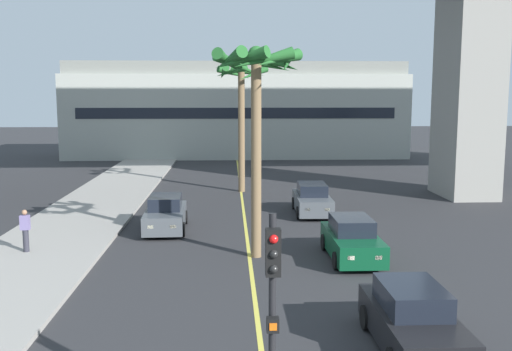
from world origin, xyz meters
The scene contains 10 objects.
lane_stripe_center centered at (0.00, 24.00, 0.00)m, with size 0.14×56.00×0.01m, color #DBCC4C.
pier_building_backdrop centered at (0.00, 55.91, 4.53)m, with size 32.79×8.04×9.18m.
car_queue_front centered at (3.80, 18.91, 0.72)m, with size 1.84×4.10×1.56m.
car_queue_second centered at (-3.62, 23.87, 0.72)m, with size 1.93×4.15×1.56m.
car_queue_third centered at (3.50, 27.18, 0.72)m, with size 1.91×4.14×1.56m.
car_queue_fourth centered at (3.61, 11.17, 0.72)m, with size 1.84×4.10×1.56m.
traffic_light_median_near centered at (-0.06, 7.07, 2.71)m, with size 0.24×0.37×4.20m.
palm_tree_near_median centered at (0.26, 19.33, 6.50)m, with size 3.34×3.39×7.80m.
palm_tree_mid_median centered at (0.04, 34.28, 6.28)m, with size 3.39×3.40×7.97m.
pedestrian_near_crosswalk centered at (-8.47, 19.94, 1.00)m, with size 0.34×0.22×1.62m.
Camera 1 is at (-0.74, -1.80, 6.05)m, focal length 40.58 mm.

